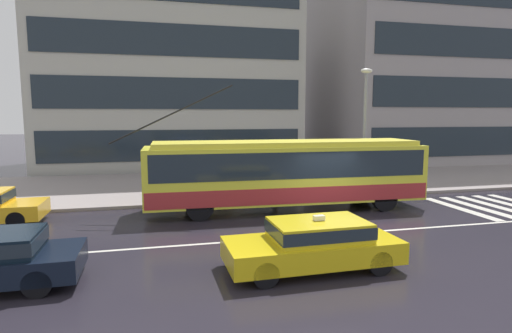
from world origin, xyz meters
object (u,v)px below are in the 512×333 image
trolleybus (287,172)px  pedestrian_approaching_curb (201,160)px  pedestrian_at_shelter (277,162)px  bus_shelter (211,158)px  taxi_oncoming_near (315,242)px  street_lamp (365,119)px  pedestrian_walking_past (226,173)px

trolleybus → pedestrian_approaching_curb: 4.99m
pedestrian_at_shelter → pedestrian_approaching_curb: 3.79m
bus_shelter → taxi_oncoming_near: bearing=-81.8°
pedestrian_approaching_curb → street_lamp: street_lamp is taller
taxi_oncoming_near → pedestrian_walking_past: 10.43m
pedestrian_at_shelter → pedestrian_walking_past: (-2.11, 1.83, -0.67)m
pedestrian_approaching_curb → street_lamp: bearing=-11.3°
bus_shelter → pedestrian_walking_past: bus_shelter is taller
bus_shelter → trolleybus: bearing=-49.8°
trolleybus → pedestrian_at_shelter: bearing=84.6°
trolleybus → pedestrian_approaching_curb: size_ratio=6.47×
taxi_oncoming_near → bus_shelter: 9.95m
trolleybus → pedestrian_walking_past: trolleybus is taller
taxi_oncoming_near → trolleybus: bearing=78.4°
bus_shelter → pedestrian_approaching_curb: 0.76m
trolleybus → taxi_oncoming_near: trolleybus is taller
pedestrian_walking_past → street_lamp: size_ratio=0.26×
taxi_oncoming_near → pedestrian_walking_past: bearing=93.2°
taxi_oncoming_near → pedestrian_approaching_curb: 10.62m
pedestrian_walking_past → street_lamp: (6.64, -1.55, 2.66)m
taxi_oncoming_near → street_lamp: (6.05, 8.85, 3.04)m
pedestrian_walking_past → pedestrian_at_shelter: bearing=-40.8°
pedestrian_at_shelter → pedestrian_approaching_curb: bearing=151.0°
pedestrian_at_shelter → street_lamp: street_lamp is taller
pedestrian_at_shelter → street_lamp: (4.52, 0.27, 1.99)m
trolleybus → pedestrian_at_shelter: trolleybus is taller
trolleybus → street_lamp: (4.72, 2.32, 2.16)m
street_lamp → taxi_oncoming_near: bearing=-124.4°
pedestrian_walking_past → street_lamp: street_lamp is taller
taxi_oncoming_near → pedestrian_at_shelter: pedestrian_at_shelter is taller
bus_shelter → street_lamp: (7.46, -0.92, 1.83)m
taxi_oncoming_near → bus_shelter: size_ratio=1.26×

